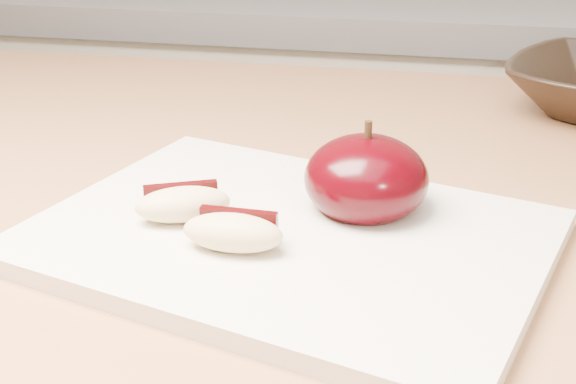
# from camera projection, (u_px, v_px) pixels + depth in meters

# --- Properties ---
(back_cabinet) EXTENTS (2.40, 0.62, 0.94)m
(back_cabinet) POSITION_uv_depth(u_px,v_px,m) (328.00, 249.00, 1.41)
(back_cabinet) COLOR silver
(back_cabinet) RESTS_ON ground
(cutting_board) EXTENTS (0.35, 0.30, 0.01)m
(cutting_board) POSITION_uv_depth(u_px,v_px,m) (288.00, 238.00, 0.49)
(cutting_board) COLOR silver
(cutting_board) RESTS_ON island_counter
(apple_half) EXTENTS (0.10, 0.10, 0.07)m
(apple_half) POSITION_uv_depth(u_px,v_px,m) (366.00, 179.00, 0.51)
(apple_half) COLOR black
(apple_half) RESTS_ON cutting_board
(apple_wedge_a) EXTENTS (0.07, 0.05, 0.02)m
(apple_wedge_a) POSITION_uv_depth(u_px,v_px,m) (183.00, 204.00, 0.50)
(apple_wedge_a) COLOR beige
(apple_wedge_a) RESTS_ON cutting_board
(apple_wedge_b) EXTENTS (0.06, 0.03, 0.02)m
(apple_wedge_b) POSITION_uv_depth(u_px,v_px,m) (234.00, 232.00, 0.46)
(apple_wedge_b) COLOR beige
(apple_wedge_b) RESTS_ON cutting_board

